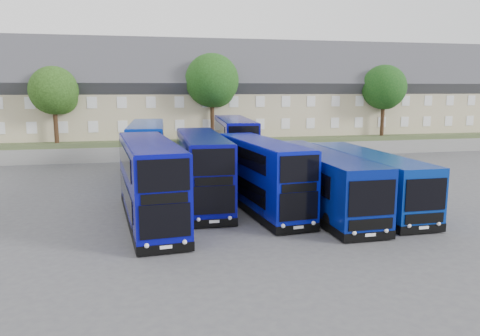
% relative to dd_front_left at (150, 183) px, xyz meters
% --- Properties ---
extents(ground, '(120.00, 120.00, 0.00)m').
position_rel_dd_front_left_xyz_m(ground, '(5.37, -0.99, -2.23)').
color(ground, '#46464B').
rests_on(ground, ground).
extents(retaining_wall, '(70.00, 0.40, 1.50)m').
position_rel_dd_front_left_xyz_m(retaining_wall, '(5.37, 23.01, -1.48)').
color(retaining_wall, slate).
rests_on(retaining_wall, ground).
extents(earth_bank, '(80.00, 20.00, 2.00)m').
position_rel_dd_front_left_xyz_m(earth_bank, '(5.37, 33.01, -1.23)').
color(earth_bank, '#42522E').
rests_on(earth_bank, ground).
extents(terrace_row, '(66.00, 10.40, 11.20)m').
position_rel_dd_front_left_xyz_m(terrace_row, '(11.38, 29.01, 4.36)').
color(terrace_row, tan).
rests_on(terrace_row, earth_bank).
extents(dd_front_left, '(3.61, 11.61, 4.54)m').
position_rel_dd_front_left_xyz_m(dd_front_left, '(0.00, 0.00, 0.00)').
color(dd_front_left, '#070887').
rests_on(dd_front_left, ground).
extents(dd_front_mid, '(2.86, 11.33, 4.48)m').
position_rel_dd_front_left_xyz_m(dd_front_mid, '(3.40, 3.53, -0.03)').
color(dd_front_mid, '#070677').
rests_on(dd_front_mid, ground).
extents(dd_front_right, '(3.53, 10.92, 4.26)m').
position_rel_dd_front_left_xyz_m(dd_front_right, '(6.77, 1.27, -0.14)').
color(dd_front_right, '#08119E').
rests_on(dd_front_right, ground).
extents(dd_rear_left, '(3.28, 11.74, 4.62)m').
position_rel_dd_front_left_xyz_m(dd_rear_left, '(0.13, 12.68, 0.04)').
color(dd_rear_left, '#0930A5').
rests_on(dd_rear_left, ground).
extents(dd_rear_right, '(3.68, 12.05, 4.72)m').
position_rel_dd_front_left_xyz_m(dd_rear_right, '(7.97, 15.34, 0.09)').
color(dd_rear_right, '#07067F').
rests_on(dd_rear_right, ground).
extents(coach_east_a, '(2.94, 13.16, 3.59)m').
position_rel_dd_front_left_xyz_m(coach_east_a, '(10.21, 0.56, -0.47)').
color(coach_east_a, navy).
rests_on(coach_east_a, ground).
extents(coach_east_b, '(2.75, 12.52, 3.42)m').
position_rel_dd_front_left_xyz_m(coach_east_b, '(13.49, 0.77, -0.56)').
color(coach_east_b, navy).
rests_on(coach_east_b, ground).
extents(tree_west, '(4.80, 4.80, 7.65)m').
position_rel_dd_front_left_xyz_m(tree_west, '(-8.48, 24.10, 4.82)').
color(tree_west, '#382314').
rests_on(tree_west, earth_bank).
extents(tree_mid, '(5.76, 5.76, 9.18)m').
position_rel_dd_front_left_xyz_m(tree_mid, '(7.52, 24.60, 5.83)').
color(tree_mid, '#382314').
rests_on(tree_mid, earth_bank).
extents(tree_east, '(5.12, 5.12, 8.16)m').
position_rel_dd_front_left_xyz_m(tree_east, '(27.52, 24.10, 5.16)').
color(tree_east, '#382314').
rests_on(tree_east, earth_bank).
extents(tree_far, '(5.44, 5.44, 8.67)m').
position_rel_dd_front_left_xyz_m(tree_far, '(33.52, 31.10, 5.50)').
color(tree_far, '#382314').
rests_on(tree_far, earth_bank).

